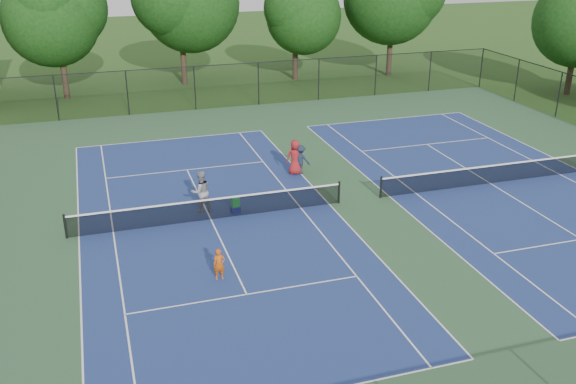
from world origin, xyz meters
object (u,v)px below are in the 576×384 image
object	(u,v)px
tree_back_c	(295,11)
bystander_b	(300,159)
bystander_c	(295,157)
tree_back_a	(56,14)
instructor	(201,192)
ball_crate	(236,210)
ball_hopper	(235,202)
child_player	(219,264)

from	to	relation	value
tree_back_c	bystander_b	bearing A→B (deg)	-107.38
bystander_b	bystander_c	size ratio (longest dim) A/B	0.85
tree_back_a	instructor	size ratio (longest dim) A/B	4.83
instructor	ball_crate	xyz separation A→B (m)	(1.40, -0.61, -0.80)
tree_back_c	ball_crate	distance (m)	27.39
instructor	bystander_b	xyz separation A→B (m)	(5.67, 3.12, -0.18)
ball_hopper	bystander_b	bearing A→B (deg)	41.15
tree_back_c	instructor	distance (m)	27.29
instructor	tree_back_c	bearing A→B (deg)	-128.57
tree_back_a	instructor	xyz separation A→B (m)	(5.80, -22.99, -5.09)
tree_back_a	bystander_b	bearing A→B (deg)	-60.00
tree_back_a	tree_back_c	distance (m)	18.04
tree_back_c	child_player	distance (m)	32.98
child_player	bystander_c	size ratio (longest dim) A/B	0.65
tree_back_a	ball_crate	xyz separation A→B (m)	(7.20, -23.60, -5.89)
tree_back_a	tree_back_c	xyz separation A→B (m)	(18.00, 1.00, -0.56)
tree_back_c	child_player	size ratio (longest dim) A/B	7.11
bystander_c	child_player	bearing A→B (deg)	61.69
child_player	ball_crate	bearing A→B (deg)	75.32
instructor	ball_crate	size ratio (longest dim) A/B	4.71
tree_back_a	child_player	size ratio (longest dim) A/B	7.75
instructor	ball_crate	world-z (taller)	instructor
tree_back_c	instructor	bearing A→B (deg)	-116.96
tree_back_a	tree_back_c	size ratio (longest dim) A/B	1.09
child_player	instructor	xyz separation A→B (m)	(0.46, 6.07, 0.36)
tree_back_a	ball_crate	size ratio (longest dim) A/B	22.77
ball_crate	ball_hopper	distance (m)	0.37
tree_back_c	bystander_b	xyz separation A→B (m)	(-6.53, -20.86, -4.71)
bystander_c	ball_hopper	size ratio (longest dim) A/B	4.12
instructor	bystander_b	bearing A→B (deg)	-162.78
ball_crate	child_player	bearing A→B (deg)	-108.82
tree_back_a	child_player	distance (m)	30.04
bystander_b	ball_hopper	bearing A→B (deg)	77.24
bystander_c	ball_crate	bearing A→B (deg)	47.48
bystander_b	bystander_c	world-z (taller)	bystander_c
tree_back_a	bystander_b	size ratio (longest dim) A/B	5.95
bystander_b	ball_crate	world-z (taller)	bystander_b
instructor	bystander_c	size ratio (longest dim) A/B	1.05
child_player	bystander_c	xyz separation A→B (m)	(5.87, 9.25, 0.31)
tree_back_a	instructor	distance (m)	24.25
tree_back_c	child_player	xyz separation A→B (m)	(-12.66, -30.06, -4.89)
child_player	bystander_b	distance (m)	11.05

